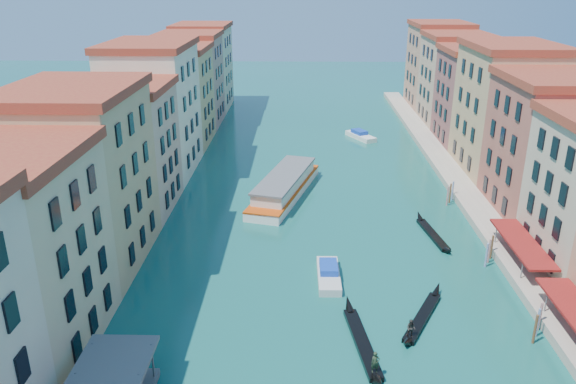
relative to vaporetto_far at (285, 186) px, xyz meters
The scene contains 10 objects.
left_bank_palazzos 23.32m from the vaporetto_far, 168.87° to the left, with size 12.80×128.40×21.00m.
right_bank_palazzos 35.86m from the vaporetto_far, ahead, with size 12.80×128.40×21.00m.
quay 27.00m from the vaporetto_far, ahead, with size 4.00×140.00×1.00m, color #A99C88.
mooring_poles_right 39.55m from the vaporetto_far, 53.19° to the right, with size 1.44×54.24×3.20m.
vaporetto_far is the anchor object (origin of this frame).
gondola_fore 37.04m from the vaporetto_far, 77.62° to the right, with size 2.86×13.12×2.62m.
gondola_right 35.11m from the vaporetto_far, 66.62° to the right, with size 6.28×10.88×2.36m.
gondola_far 23.23m from the vaporetto_far, 35.50° to the right, with size 2.67×11.70×1.66m.
motorboat_mid 25.17m from the vaporetto_far, 77.44° to the right, with size 2.41×7.39×1.52m.
motorboat_far 34.55m from the vaporetto_far, 65.76° to the left, with size 5.84×7.97×1.60m.
Camera 1 is at (-2.11, -17.07, 30.36)m, focal length 35.00 mm.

